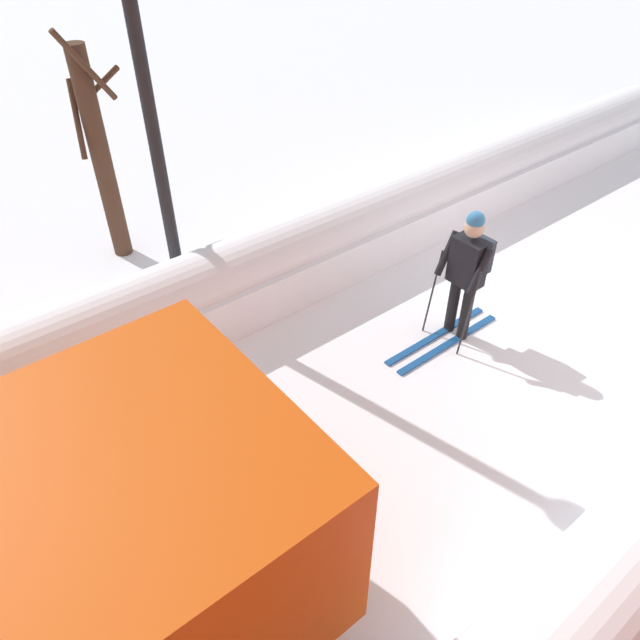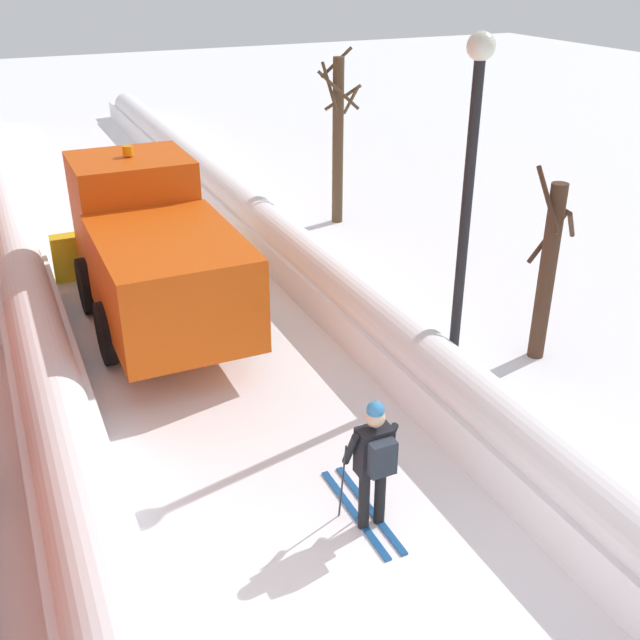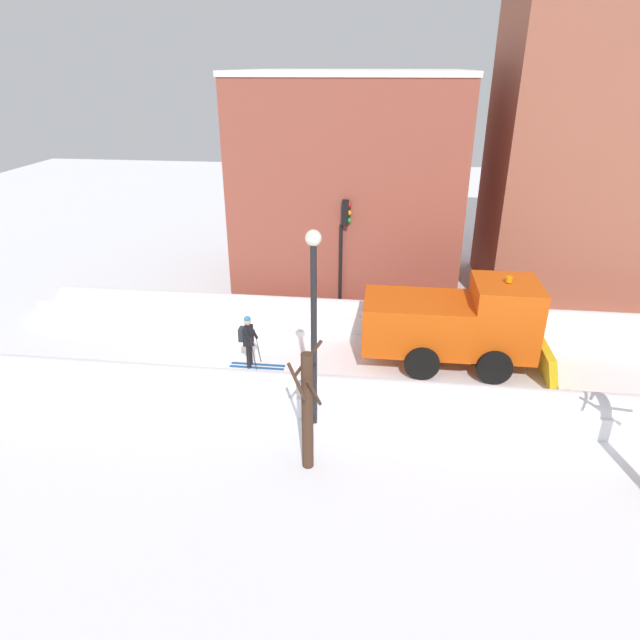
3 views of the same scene
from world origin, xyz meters
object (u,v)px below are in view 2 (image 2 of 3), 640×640
at_px(street_lamp, 469,178).
at_px(bare_tree_near, 547,270).
at_px(plow_truck, 153,251).
at_px(bare_tree_mid, 338,137).
at_px(skier, 374,459).

relative_size(street_lamp, bare_tree_near, 1.62).
height_order(plow_truck, bare_tree_mid, bare_tree_mid).
distance_m(street_lamp, bare_tree_near, 2.57).
distance_m(plow_truck, street_lamp, 6.02).
height_order(plow_truck, skier, plow_truck).
bearing_deg(skier, plow_truck, 99.02).
relative_size(skier, street_lamp, 0.33).
distance_m(street_lamp, bare_tree_mid, 8.35).
bearing_deg(bare_tree_mid, plow_truck, -145.29).
bearing_deg(plow_truck, skier, -80.98).
relative_size(plow_truck, skier, 3.31).
bearing_deg(street_lamp, bare_tree_mid, 77.59).
height_order(bare_tree_near, bare_tree_mid, bare_tree_mid).
height_order(plow_truck, bare_tree_near, bare_tree_near).
relative_size(skier, bare_tree_near, 0.53).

